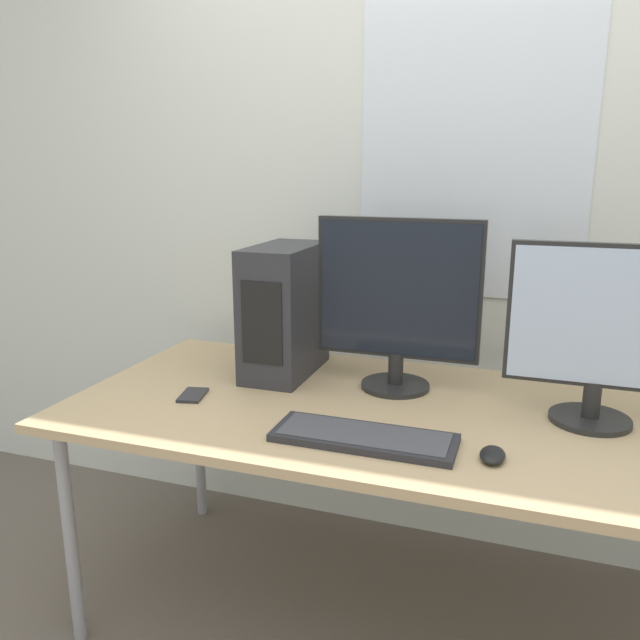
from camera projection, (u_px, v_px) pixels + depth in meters
name	position (u px, v px, depth m)	size (l,w,h in m)	color
wall_back	(451.00, 198.00, 2.27)	(8.00, 0.07, 2.70)	silver
desk	(413.00, 424.00, 1.87)	(2.10, 0.94, 0.75)	tan
pc_tower	(285.00, 310.00, 2.16)	(0.20, 0.39, 0.45)	#2D2D33
monitor_main	(398.00, 301.00, 1.98)	(0.53, 0.22, 0.56)	black
monitor_right_near	(599.00, 331.00, 1.72)	(0.50, 0.22, 0.51)	black
keyboard	(364.00, 437.00, 1.65)	(0.49, 0.18, 0.02)	#28282D
mouse	(493.00, 455.00, 1.55)	(0.06, 0.10, 0.03)	black
cell_phone	(193.00, 395.00, 1.97)	(0.10, 0.13, 0.01)	#232328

